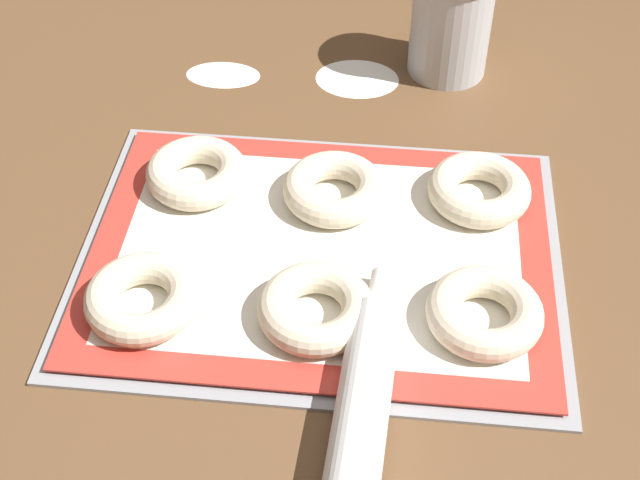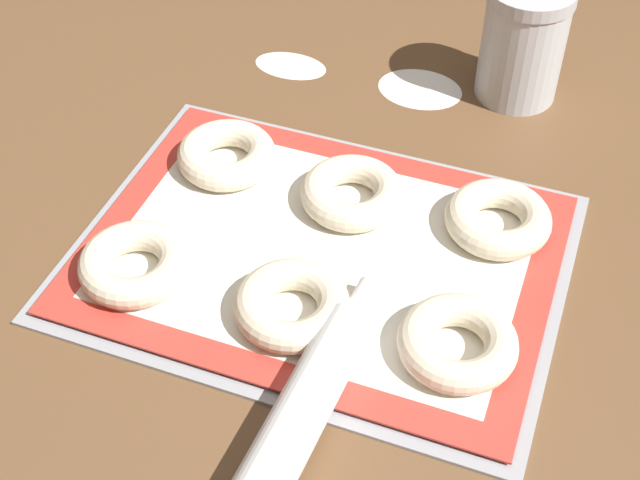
{
  "view_description": "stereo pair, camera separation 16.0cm",
  "coord_description": "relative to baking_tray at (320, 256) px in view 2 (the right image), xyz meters",
  "views": [
    {
      "loc": [
        0.05,
        -0.65,
        0.66
      ],
      "look_at": [
        -0.01,
        -0.02,
        0.03
      ],
      "focal_mm": 50.0,
      "sensor_mm": 36.0,
      "label": 1
    },
    {
      "loc": [
        0.21,
        -0.61,
        0.66
      ],
      "look_at": [
        -0.01,
        -0.02,
        0.03
      ],
      "focal_mm": 50.0,
      "sensor_mm": 36.0,
      "label": 2
    }
  ],
  "objects": [
    {
      "name": "flour_patch_far",
      "position": [
        -0.16,
        0.31,
        -0.0
      ],
      "size": [
        0.1,
        0.06,
        0.0
      ],
      "color": "white",
      "rests_on": "ground_plane"
    },
    {
      "name": "bagel_front_right",
      "position": [
        0.16,
        -0.08,
        0.02
      ],
      "size": [
        0.11,
        0.11,
        0.03
      ],
      "color": "beige",
      "rests_on": "baking_mat"
    },
    {
      "name": "baking_tray",
      "position": [
        0.0,
        0.0,
        0.0
      ],
      "size": [
        0.49,
        0.37,
        0.01
      ],
      "color": "#93969B",
      "rests_on": "ground_plane"
    },
    {
      "name": "flour_canister",
      "position": [
        0.13,
        0.35,
        0.07
      ],
      "size": [
        0.1,
        0.1,
        0.14
      ],
      "color": "silver",
      "rests_on": "ground_plane"
    },
    {
      "name": "bagel_front_center",
      "position": [
        0.01,
        -0.09,
        0.02
      ],
      "size": [
        0.11,
        0.11,
        0.03
      ],
      "color": "beige",
      "rests_on": "baking_mat"
    },
    {
      "name": "bagel_back_right",
      "position": [
        0.16,
        0.09,
        0.02
      ],
      "size": [
        0.11,
        0.11,
        0.03
      ],
      "color": "beige",
      "rests_on": "baking_mat"
    },
    {
      "name": "baking_mat",
      "position": [
        0.0,
        0.0,
        0.01
      ],
      "size": [
        0.47,
        0.35,
        0.0
      ],
      "color": "red",
      "rests_on": "baking_tray"
    },
    {
      "name": "bagel_front_left",
      "position": [
        -0.16,
        -0.09,
        0.02
      ],
      "size": [
        0.11,
        0.11,
        0.03
      ],
      "color": "beige",
      "rests_on": "baking_mat"
    },
    {
      "name": "flour_patch_near",
      "position": [
        0.01,
        0.32,
        -0.0
      ],
      "size": [
        0.11,
        0.09,
        0.0
      ],
      "color": "white",
      "rests_on": "ground_plane"
    },
    {
      "name": "ground_plane",
      "position": [
        0.01,
        0.02,
        -0.0
      ],
      "size": [
        2.8,
        2.8,
        0.0
      ],
      "primitive_type": "plane",
      "color": "brown"
    },
    {
      "name": "bagel_back_left",
      "position": [
        -0.14,
        0.09,
        0.02
      ],
      "size": [
        0.11,
        0.11,
        0.03
      ],
      "color": "beige",
      "rests_on": "baking_mat"
    },
    {
      "name": "bagel_back_center",
      "position": [
        0.01,
        0.08,
        0.02
      ],
      "size": [
        0.11,
        0.11,
        0.03
      ],
      "color": "beige",
      "rests_on": "baking_mat"
    }
  ]
}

